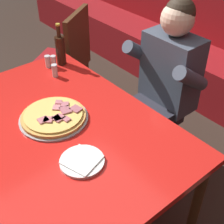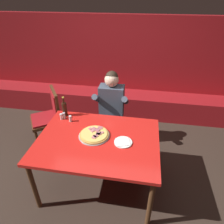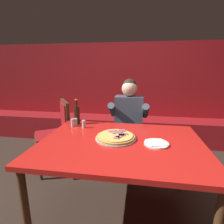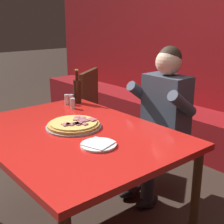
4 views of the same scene
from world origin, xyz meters
TOP-DOWN VIEW (x-y plane):
  - booth_bench at (0.00, 1.86)m, footprint 6.46×0.48m
  - main_dining_table at (0.00, 0.00)m, footprint 1.44×1.06m
  - pizza at (-0.05, 0.05)m, footprint 0.38×0.38m
  - plate_white_paper at (0.31, -0.02)m, footprint 0.21×0.21m
  - beer_bottle at (-0.56, 0.42)m, footprint 0.07×0.07m
  - shaker_oregano at (-0.55, 0.35)m, footprint 0.04×0.04m
  - shaker_black_pepper at (-0.44, 0.30)m, footprint 0.04×0.04m
  - shaker_parmesan at (-0.58, 0.33)m, footprint 0.04×0.04m
  - diner_seated_blue_shirt at (0.01, 0.84)m, footprint 0.53×0.53m
  - dining_chair_near_right at (-0.96, 0.70)m, footprint 0.61×0.61m

SIDE VIEW (x-z plane):
  - booth_bench at x=0.00m, z-range 0.00..0.46m
  - dining_chair_near_right at x=-0.96m, z-range 0.09..1.07m
  - diner_seated_blue_shirt at x=0.01m, z-range 0.07..1.34m
  - main_dining_table at x=0.00m, z-range 0.32..1.09m
  - plate_white_paper at x=0.31m, z-range 0.78..0.80m
  - pizza at x=-0.05m, z-range 0.77..0.82m
  - shaker_oregano at x=-0.55m, z-range 0.77..0.86m
  - shaker_black_pepper at x=-0.44m, z-range 0.77..0.86m
  - shaker_parmesan at x=-0.58m, z-range 0.77..0.86m
  - beer_bottle at x=-0.56m, z-range 0.74..1.03m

